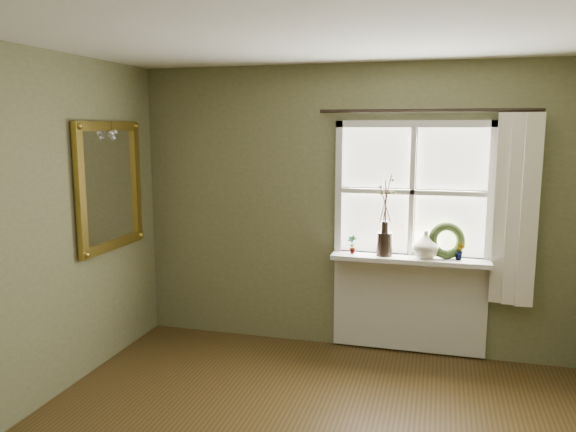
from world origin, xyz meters
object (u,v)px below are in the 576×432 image
Objects in this scene: dark_jug at (384,244)px; cream_vase at (425,244)px; wreath at (446,244)px; gilt_mirror at (110,186)px.

cream_vase is at bearing 0.00° from dark_jug.
dark_jug is 0.65× the size of wreath.
dark_jug is at bearing 16.06° from gilt_mirror.
gilt_mirror is (-2.29, -0.66, 0.52)m from dark_jug.
cream_vase reaches higher than dark_jug.
dark_jug is 0.19× the size of gilt_mirror.
cream_vase is at bearing 14.01° from gilt_mirror.
dark_jug is at bearing 180.00° from cream_vase.
dark_jug is 0.53m from wreath.
cream_vase is 0.75× the size of wreath.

